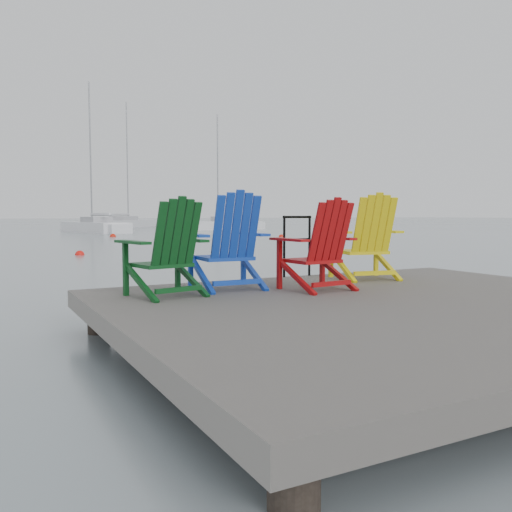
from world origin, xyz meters
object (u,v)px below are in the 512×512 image
handrail (297,240)px  chair_red (319,246)px  sailboat_far (222,226)px  buoy_a (80,255)px  sailboat_near (95,228)px  chair_blue (229,242)px  buoy_d (113,237)px  chair_green (167,248)px  chair_yellow (366,238)px  buoy_c (281,237)px  sailboat_mid (126,224)px

handrail → chair_red: chair_red is taller
sailboat_far → buoy_a: size_ratio=33.16×
sailboat_near → handrail: bearing=-108.2°
buoy_a → chair_blue: bearing=-92.5°
sailboat_near → buoy_d: (-0.82, -9.73, -0.35)m
chair_green → chair_yellow: bearing=-6.3°
chair_blue → buoy_a: (0.60, 13.58, -1.09)m
chair_red → buoy_c: bearing=56.2°
sailboat_near → sailboat_mid: size_ratio=0.88×
chair_red → sailboat_near: bearing=78.3°
chair_green → chair_blue: 0.88m
buoy_a → buoy_c: bearing=34.9°
chair_red → sailboat_mid: size_ratio=0.08×
sailboat_far → buoy_a: (-17.24, -26.01, -0.36)m
chair_red → buoy_d: chair_red is taller
handrail → buoy_d: bearing=82.2°
chair_red → buoy_c: 27.56m
buoy_c → chair_yellow: bearing=-118.0°
chair_blue → chair_red: bearing=-29.5°
buoy_a → buoy_c: (13.97, 9.75, 0.00)m
handrail → sailboat_near: 37.94m
sailboat_mid → buoy_d: 25.01m
chair_blue → sailboat_mid: bearing=79.4°
chair_blue → buoy_d: 29.21m
handrail → sailboat_far: (16.36, 38.81, -0.69)m
chair_yellow → buoy_a: size_ratio=3.62×
sailboat_far → sailboat_mid: bearing=17.6°
chair_blue → buoy_c: 27.53m
chair_green → buoy_c: 28.18m
chair_green → buoy_a: (1.45, 13.80, -1.04)m
sailboat_mid → sailboat_far: sailboat_mid is taller
chair_red → buoy_d: bearing=77.4°
sailboat_near → chair_green: bearing=-111.4°
chair_yellow → buoy_c: size_ratio=3.45×
handrail → sailboat_near: size_ratio=0.07×
chair_yellow → chair_red: bearing=-141.7°
chair_red → chair_yellow: bearing=22.3°
sailboat_near → buoy_c: size_ratio=35.99×
chair_blue → buoy_d: bearing=82.1°
chair_yellow → sailboat_near: bearing=96.0°
handrail → buoy_a: bearing=93.9°
chair_yellow → buoy_a: chair_yellow is taller
sailboat_near → sailboat_far: 11.78m
chair_green → sailboat_near: 39.28m
chair_blue → sailboat_near: 38.92m
buoy_c → sailboat_mid: bearing=94.4°
buoy_a → buoy_d: buoy_d is taller
chair_blue → sailboat_near: (6.12, 38.43, -0.73)m
chair_red → chair_yellow: (1.22, 0.61, 0.05)m
sailboat_far → chair_yellow: bearing=153.2°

